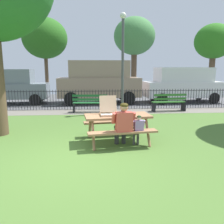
{
  "coord_description": "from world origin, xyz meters",
  "views": [
    {
      "loc": [
        0.54,
        -5.01,
        2.05
      ],
      "look_at": [
        1.04,
        1.79,
        0.75
      ],
      "focal_mm": 37.21,
      "sensor_mm": 36.0,
      "label": 1
    }
  ],
  "objects": [
    {
      "name": "far_tree_midleft",
      "position": [
        -3.37,
        14.39,
        4.34
      ],
      "size": [
        3.52,
        3.52,
        5.94
      ],
      "color": "brown",
      "rests_on": "ground"
    },
    {
      "name": "parked_car_far_left",
      "position": [
        -4.14,
        8.7,
        1.01
      ],
      "size": [
        3.99,
        2.01,
        1.98
      ],
      "color": "slate",
      "rests_on": "ground"
    },
    {
      "name": "park_bench_right",
      "position": [
        4.06,
        5.74,
        0.42
      ],
      "size": [
        1.63,
        0.6,
        0.85
      ],
      "color": "#2B6324",
      "rests_on": "ground"
    },
    {
      "name": "far_tree_midright",
      "position": [
        10.47,
        14.39,
        4.17
      ],
      "size": [
        3.17,
        3.17,
        5.66
      ],
      "color": "brown",
      "rests_on": "ground"
    },
    {
      "name": "ground",
      "position": [
        0.0,
        1.29,
        -0.01
      ],
      "size": [
        28.0,
        10.57,
        0.02
      ],
      "primitive_type": "cube",
      "color": "#4A6E2E"
    },
    {
      "name": "pizza_box_open",
      "position": [
        0.91,
        1.31,
        0.89
      ],
      "size": [
        0.51,
        0.6,
        0.51
      ],
      "color": "tan",
      "rests_on": "picnic_table_foreground"
    },
    {
      "name": "iron_fence_streetside",
      "position": [
        -0.0,
        6.57,
        0.5
      ],
      "size": [
        23.19,
        0.03,
        0.99
      ],
      "color": "black",
      "rests_on": "ground"
    },
    {
      "name": "street_asphalt",
      "position": [
        0.0,
        10.07,
        -0.01
      ],
      "size": [
        28.0,
        6.99,
        0.01
      ],
      "primitive_type": "cube",
      "color": "#515154"
    },
    {
      "name": "picnic_table_foreground",
      "position": [
        1.16,
        1.25,
        0.6
      ],
      "size": [
        1.97,
        1.69,
        0.79
      ],
      "color": "#9C6E4A",
      "rests_on": "ground"
    },
    {
      "name": "adult_at_table",
      "position": [
        1.25,
        0.75,
        0.66
      ],
      "size": [
        0.63,
        0.62,
        1.19
      ],
      "color": "#313131",
      "rests_on": "ground"
    },
    {
      "name": "pizza_slice_on_table",
      "position": [
        1.3,
        1.31,
        0.78
      ],
      "size": [
        0.23,
        0.3,
        0.02
      ],
      "color": "#F4D04C",
      "rests_on": "picnic_table_foreground"
    },
    {
      "name": "park_bench_center",
      "position": [
        0.3,
        5.74,
        0.42
      ],
      "size": [
        1.62,
        0.55,
        0.85
      ],
      "color": "#206330",
      "rests_on": "ground"
    },
    {
      "name": "lamp_post_walkway",
      "position": [
        1.81,
        5.66,
        2.68
      ],
      "size": [
        0.28,
        0.28,
        4.44
      ],
      "color": "#4C4C51",
      "rests_on": "ground"
    },
    {
      "name": "parked_car_left",
      "position": [
        0.79,
        8.7,
        1.31
      ],
      "size": [
        4.75,
        2.18,
        2.46
      ],
      "color": "gray",
      "rests_on": "ground"
    },
    {
      "name": "cobblestone_walkway",
      "position": [
        0.0,
        5.87,
        -0.0
      ],
      "size": [
        28.0,
        1.4,
        0.01
      ],
      "primitive_type": "cube",
      "color": "slate"
    },
    {
      "name": "far_tree_center",
      "position": [
        3.78,
        14.39,
        4.53
      ],
      "size": [
        3.34,
        3.34,
        6.09
      ],
      "color": "brown",
      "rests_on": "ground"
    },
    {
      "name": "child_at_table",
      "position": [
        1.64,
        0.77,
        0.52
      ],
      "size": [
        0.35,
        0.35,
        0.86
      ],
      "color": "#424242",
      "rests_on": "ground"
    },
    {
      "name": "parked_car_center",
      "position": [
        5.82,
        8.7,
        1.1
      ],
      "size": [
        4.69,
        2.14,
        2.08
      ],
      "color": "silver",
      "rests_on": "ground"
    }
  ]
}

